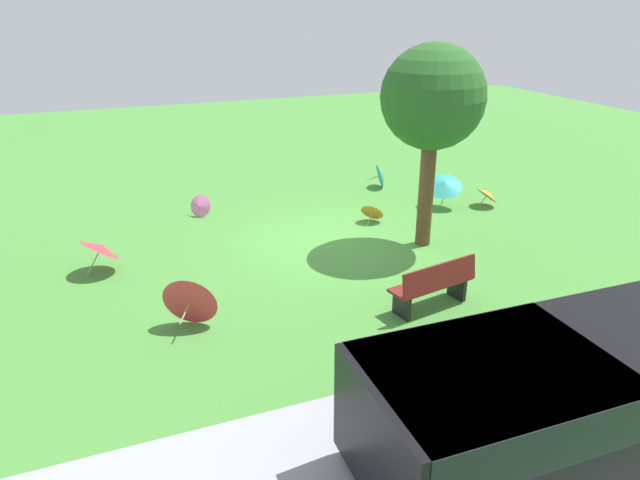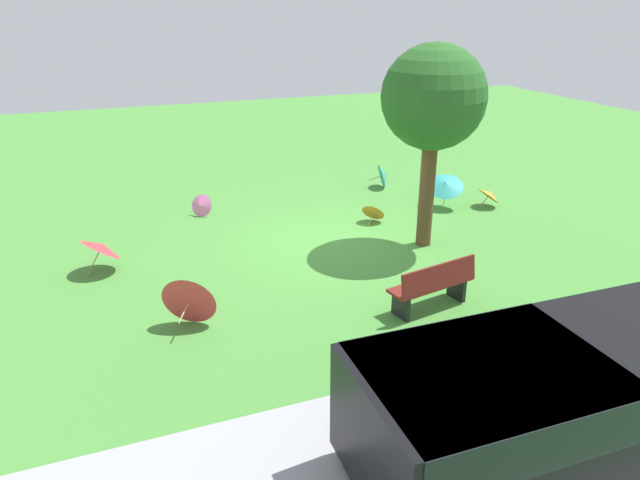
% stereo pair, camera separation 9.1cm
% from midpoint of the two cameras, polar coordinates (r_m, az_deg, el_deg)
% --- Properties ---
extents(ground, '(40.00, 40.00, 0.00)m').
position_cam_midpoint_polar(ground, '(12.98, 1.51, -0.12)').
color(ground, '#478C38').
extents(road_strip, '(40.00, 3.70, 0.01)m').
position_cam_midpoint_polar(road_strip, '(7.97, 21.95, -18.25)').
color(road_strip, '#9E9EA3').
rests_on(road_strip, ground).
extents(van_dark, '(4.64, 2.20, 1.53)m').
position_cam_midpoint_polar(van_dark, '(7.09, 21.25, -14.45)').
color(van_dark, black).
rests_on(van_dark, ground).
extents(park_bench, '(1.66, 0.76, 0.90)m').
position_cam_midpoint_polar(park_bench, '(10.18, 11.36, -4.38)').
color(park_bench, maroon).
rests_on(park_bench, ground).
extents(shade_tree, '(2.14, 2.14, 4.27)m').
position_cam_midpoint_polar(shade_tree, '(12.18, 11.34, 13.39)').
color(shade_tree, brown).
rests_on(shade_tree, ground).
extents(parasol_teal_0, '(1.25, 1.24, 0.91)m').
position_cam_midpoint_polar(parasol_teal_0, '(15.24, 12.44, 5.35)').
color(parasol_teal_0, tan).
rests_on(parasol_teal_0, ground).
extents(parasol_orange_0, '(0.61, 0.66, 0.58)m').
position_cam_midpoint_polar(parasol_orange_0, '(15.72, 16.54, 4.35)').
color(parasol_orange_0, tan).
rests_on(parasol_orange_0, ground).
extents(parasol_teal_1, '(0.69, 0.74, 0.70)m').
position_cam_midpoint_polar(parasol_teal_1, '(16.79, 6.46, 6.32)').
color(parasol_teal_1, tan).
rests_on(parasol_teal_1, ground).
extents(parasol_red_0, '(1.00, 1.04, 0.82)m').
position_cam_midpoint_polar(parasol_red_0, '(12.13, -20.52, -0.63)').
color(parasol_red_0, tan).
rests_on(parasol_red_0, ground).
extents(parasol_orange_2, '(0.70, 0.70, 0.52)m').
position_cam_midpoint_polar(parasol_orange_2, '(14.09, 5.49, 2.85)').
color(parasol_orange_2, tan).
rests_on(parasol_orange_2, ground).
extents(parasol_red_2, '(1.02, 0.93, 0.95)m').
position_cam_midpoint_polar(parasol_red_2, '(9.79, -12.34, -5.55)').
color(parasol_red_2, tan).
rests_on(parasol_red_2, ground).
extents(parasol_pink_0, '(0.61, 0.59, 0.55)m').
position_cam_midpoint_polar(parasol_pink_0, '(14.70, -11.49, 3.35)').
color(parasol_pink_0, tan).
rests_on(parasol_pink_0, ground).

